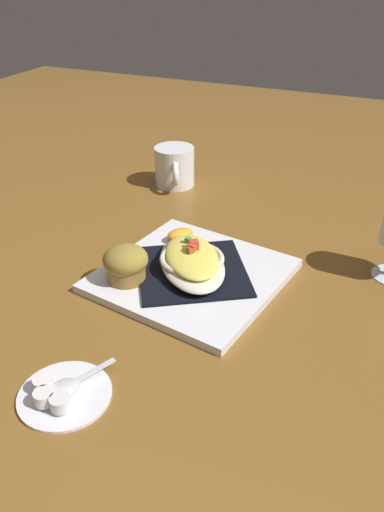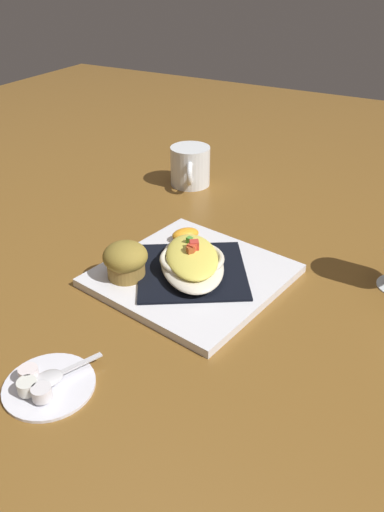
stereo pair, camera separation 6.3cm
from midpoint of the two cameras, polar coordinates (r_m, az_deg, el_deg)
The scene contains 12 objects.
ground_plane at distance 0.83m, azimuth -2.17°, elevation -2.63°, with size 2.60×2.60×0.00m, color brown.
square_plate at distance 0.82m, azimuth -2.18°, elevation -2.24°, with size 0.27×0.27×0.01m, color white.
folded_napkin at distance 0.82m, azimuth -2.19°, elevation -1.71°, with size 0.17×0.17×0.00m, color black.
gratin_dish at distance 0.81m, azimuth -2.22°, elevation -0.53°, with size 0.20×0.18×0.05m.
muffin at distance 0.80m, azimuth -9.67°, elevation -0.85°, with size 0.07×0.07×0.06m.
orange_garnish at distance 0.90m, azimuth -3.28°, elevation 2.21°, with size 0.06×0.06×0.02m.
coffee_mug at distance 1.15m, azimuth -3.55°, elevation 9.70°, with size 0.11×0.09×0.09m.
creamer_saucer at distance 0.66m, azimuth -16.83°, elevation -14.62°, with size 0.11×0.11×0.01m, color white.
spoon at distance 0.65m, azimuth -16.67°, elevation -13.91°, with size 0.09×0.05×0.01m.
creamer_cup_0 at distance 0.66m, azimuth -19.05°, elevation -13.45°, with size 0.02×0.02×0.02m, color white.
creamer_cup_1 at distance 0.64m, azimuth -19.05°, elevation -14.80°, with size 0.02×0.02×0.02m, color silver.
creamer_cup_2 at distance 0.63m, azimuth -17.44°, elevation -15.49°, with size 0.02×0.02×0.02m, color silver.
Camera 1 is at (-0.63, -0.28, 0.46)m, focal length 35.73 mm.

